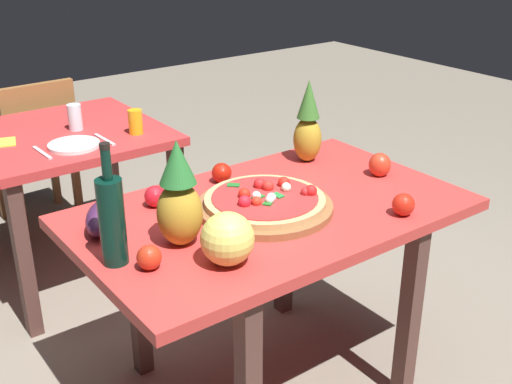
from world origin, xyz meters
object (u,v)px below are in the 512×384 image
Objects in this scene: wine_bottle at (112,219)px; drinking_glass_juice at (135,122)px; pizza at (266,199)px; pineapple_left at (308,125)px; knife_utensil at (104,140)px; drinking_glass_water at (75,117)px; background_table at (68,155)px; dinner_plate at (74,145)px; tomato_by_bottle at (222,173)px; fork_utensil at (42,153)px; melon at (227,239)px; dining_chair at (37,145)px; bell_pepper at (380,165)px; pineapple_right at (179,199)px; tomato_near_board at (149,257)px; pizza_board at (265,207)px; tomato_beside_pepper at (155,196)px; display_table at (271,231)px; eggplant at (101,218)px; tomato_at_corner at (403,205)px.

wine_bottle is 1.18m from drinking_glass_juice.
pineapple_left reaches higher than pizza.
drinking_glass_water is at bearing 98.55° from knife_utensil.
background_table is 2.05× the size of pizza.
dinner_plate is (-0.70, 0.72, -0.14)m from pineapple_left.
tomato_by_bottle is 0.68× the size of drinking_glass_juice.
pizza is at bearing -69.42° from fork_utensil.
melon is at bearing -91.31° from dinner_plate.
drinking_glass_juice is at bearing 75.03° from melon.
bell_pepper is (0.71, -1.88, 0.31)m from dining_chair.
dining_chair is 2.54× the size of pineapple_right.
wine_bottle is at bearing -100.32° from fork_utensil.
wine_bottle is 5.05× the size of tomato_near_board.
wine_bottle is at bearing 76.31° from dining_chair.
fork_utensil is at bearing 121.56° from tomato_by_bottle.
dining_chair is at bearing 86.33° from melon.
tomato_beside_pepper is at bearing 138.40° from pizza_board.
pizza reaches higher than display_table.
pineapple_right is at bearing -3.47° from wine_bottle.
pineapple_right reaches higher than drinking_glass_water.
knife_utensil is (-0.14, 0.99, -0.04)m from pizza.
drinking_glass_water reaches higher than dining_chair.
pizza is 1.87× the size of dinner_plate.
pineapple_left reaches higher than dinner_plate.
drinking_glass_juice is at bearing 118.86° from pineapple_left.
knife_utensil is at bearing 127.59° from pineapple_left.
eggplant is 0.84m from dinner_plate.
drinking_glass_juice is 0.51× the size of dinner_plate.
pizza reaches higher than background_table.
dining_chair is at bearing 72.10° from fork_utensil.
dinner_plate is at bearing 115.54° from tomato_at_corner.
bell_pepper is at bearing -59.66° from drinking_glass_water.
drinking_glass_water is (-0.60, 0.94, -0.09)m from pineapple_left.
drinking_glass_water is at bearing 98.14° from pizza_board.
background_table is at bearing 86.68° from tomato_beside_pepper.
pineapple_left is 2.13× the size of melon.
knife_utensil reaches higher than display_table.
pineapple_left reaches higher than pizza_board.
tomato_beside_pepper is (-0.30, -0.04, -0.00)m from tomato_by_bottle.
pineapple_right is 4.44× the size of tomato_by_bottle.
pizza_board is 1.00m from drinking_glass_juice.
display_table is at bearing -89.63° from drinking_glass_juice.
bell_pepper is 0.42× the size of dinner_plate.
drinking_glass_juice is (-0.52, 1.01, 0.01)m from bell_pepper.
drinking_glass_water is at bearing 71.98° from eggplant.
wine_bottle is at bearing 124.20° from tomato_near_board.
bell_pepper is at bearing -1.22° from pizza_board.
pineapple_left reaches higher than tomato_at_corner.
tomato_beside_pepper reaches higher than background_table.
tomato_near_board is at bearing -55.80° from wine_bottle.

